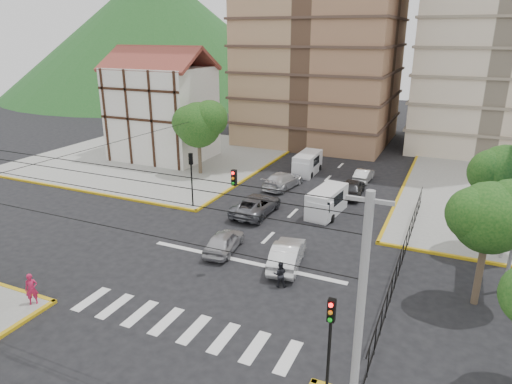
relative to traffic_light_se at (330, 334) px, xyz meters
The scene contains 24 objects.
ground 11.46m from the traffic_light_se, 135.00° to the left, with size 160.00×160.00×0.00m, color black.
sidewalk_nw 39.43m from the traffic_light_se, 135.00° to the left, with size 26.00×26.00×0.15m, color gray.
crosswalk_stripes 8.59m from the traffic_light_se, 167.01° to the left, with size 12.00×2.40×0.01m, color silver.
stop_line 12.31m from the traffic_light_se, 130.91° to the left, with size 13.00×0.40×0.01m, color silver.
tudor_building 38.67m from the traffic_light_se, 133.95° to the left, with size 10.80×8.05×12.23m.
distant_hill 100.57m from the traffic_light_se, 128.91° to the left, with size 70.00×70.00×28.00m, color #1C541E.
park_fence 12.74m from the traffic_light_se, 84.43° to the left, with size 0.10×22.50×1.66m, color black, non-canonical shape.
tree_park_a 11.30m from the traffic_light_se, 61.72° to the left, with size 4.41×3.60×6.83m.
tree_park_c 18.09m from the traffic_light_se, 69.50° to the left, with size 4.65×3.80×7.25m.
tree_tudor 30.98m from the traffic_light_se, 129.60° to the left, with size 5.39×4.40×7.43m.
traffic_light_se is the anchor object (origin of this frame).
traffic_light_nw 22.06m from the traffic_light_se, 135.00° to the left, with size 0.28×0.22×4.40m.
traffic_light_hanging 10.09m from the traffic_light_se, 143.53° to the left, with size 18.00×9.12×0.92m.
utility_pole_se 2.37m from the traffic_light_se, 45.00° to the right, with size 1.40×0.28×9.00m.
van_right_lane 19.40m from the traffic_light_se, 106.17° to the left, with size 2.29×4.74×2.06m.
van_left_lane 30.18m from the traffic_light_se, 109.74° to the left, with size 1.97×4.64×2.08m.
car_silver_front_left 13.91m from the traffic_light_se, 134.58° to the left, with size 1.65×4.11×1.40m, color #ADACB1.
car_white_front_right 11.16m from the traffic_light_se, 118.49° to the left, with size 1.63×4.67×1.54m, color white.
car_grey_mid_left 19.63m from the traffic_light_se, 122.17° to the left, with size 2.50×5.42×1.51m, color slate.
car_silver_rear_left 25.80m from the traffic_light_se, 114.79° to the left, with size 2.05×5.03×1.46m, color silver.
car_darkgrey_mid_right 24.30m from the traffic_light_se, 100.70° to the left, with size 1.82×4.52×1.54m, color #2A2A2D.
car_white_rear_right 28.83m from the traffic_light_se, 98.92° to the left, with size 1.29×3.70×1.22m, color silver.
pedestrian_sw_corner 15.77m from the traffic_light_se, behind, with size 0.62×0.40×1.69m, color #B91C46.
pedestrian_crosswalk 8.88m from the traffic_light_se, 123.38° to the left, with size 0.74×0.58×1.53m, color black.
Camera 1 is at (11.07, -21.56, 13.40)m, focal length 32.00 mm.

